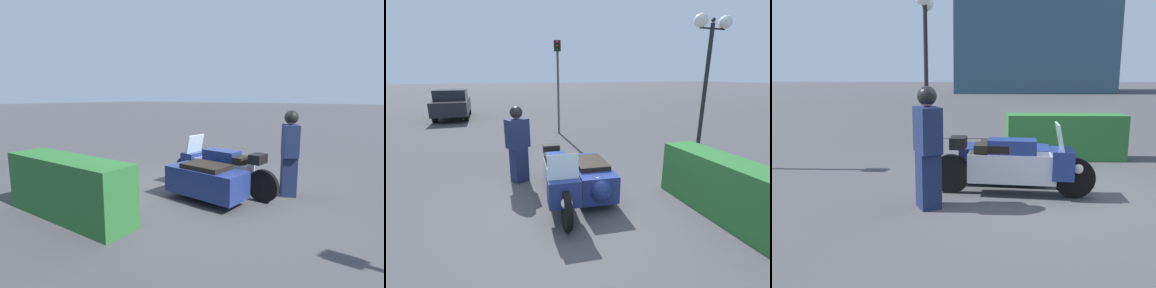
# 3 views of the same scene
# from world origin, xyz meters

# --- Properties ---
(ground_plane) EXTENTS (160.00, 160.00, 0.00)m
(ground_plane) POSITION_xyz_m (0.00, 0.00, 0.00)
(ground_plane) COLOR #424244
(police_motorcycle) EXTENTS (2.53, 1.46, 1.15)m
(police_motorcycle) POSITION_xyz_m (-0.40, 0.24, 0.45)
(police_motorcycle) COLOR black
(police_motorcycle) RESTS_ON ground
(officer_rider) EXTENTS (0.46, 0.54, 1.72)m
(officer_rider) POSITION_xyz_m (-1.70, -0.73, 0.91)
(officer_rider) COLOR #192347
(officer_rider) RESTS_ON ground
(hedge_bush_curbside) EXTENTS (2.56, 0.65, 1.00)m
(hedge_bush_curbside) POSITION_xyz_m (0.96, 2.43, 0.50)
(hedge_bush_curbside) COLOR #28662D
(hedge_bush_curbside) RESTS_ON ground
(twin_lamp_post) EXTENTS (0.38, 1.28, 4.04)m
(twin_lamp_post) POSITION_xyz_m (-2.42, 5.04, 3.22)
(twin_lamp_post) COLOR black
(twin_lamp_post) RESTS_ON ground
(traffic_light_far) EXTENTS (0.23, 0.29, 3.64)m
(traffic_light_far) POSITION_xyz_m (-6.25, 1.39, 2.37)
(traffic_light_far) COLOR #4C4C4C
(traffic_light_far) RESTS_ON ground
(parked_car_background) EXTENTS (4.36, 1.78, 1.59)m
(parked_car_background) POSITION_xyz_m (-12.08, -3.26, 0.83)
(parked_car_background) COLOR black
(parked_car_background) RESTS_ON ground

